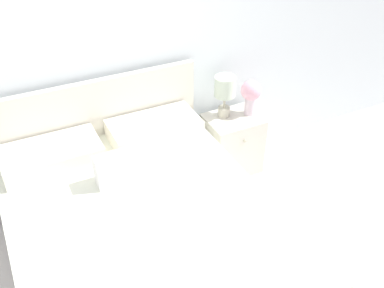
# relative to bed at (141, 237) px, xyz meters

# --- Properties ---
(ground_plane) EXTENTS (12.00, 12.00, 0.00)m
(ground_plane) POSITION_rel_bed_xyz_m (0.00, 0.91, -0.31)
(ground_plane) COLOR #BCB7B2
(wall_back) EXTENTS (8.00, 0.06, 2.60)m
(wall_back) POSITION_rel_bed_xyz_m (0.00, 0.98, 0.99)
(wall_back) COLOR white
(wall_back) RESTS_ON ground_plane
(bed) EXTENTS (1.60, 1.96, 1.01)m
(bed) POSITION_rel_bed_xyz_m (0.00, 0.00, 0.00)
(bed) COLOR white
(bed) RESTS_ON ground_plane
(nightstand) EXTENTS (0.44, 0.38, 0.52)m
(nightstand) POSITION_rel_bed_xyz_m (1.09, 0.71, -0.05)
(nightstand) COLOR silver
(nightstand) RESTS_ON ground_plane
(table_lamp) EXTENTS (0.17, 0.17, 0.35)m
(table_lamp) POSITION_rel_bed_xyz_m (1.04, 0.78, 0.45)
(table_lamp) COLOR beige
(table_lamp) RESTS_ON nightstand
(flower_vase) EXTENTS (0.17, 0.17, 0.30)m
(flower_vase) POSITION_rel_bed_xyz_m (1.25, 0.71, 0.40)
(flower_vase) COLOR silver
(flower_vase) RESTS_ON nightstand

